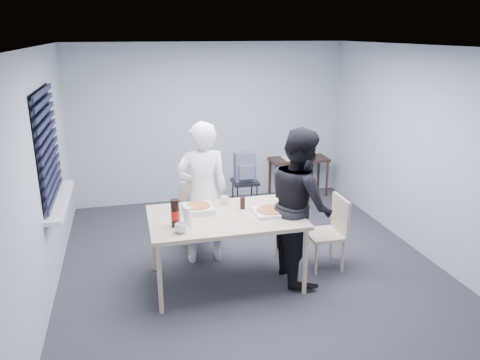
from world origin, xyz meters
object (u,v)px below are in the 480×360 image
object	(u,v)px
chair_far	(198,211)
chair_right	(332,227)
soda_bottle	(175,214)
mug_a	(181,228)
backpack	(245,167)
stool	(245,187)
person_white	(202,193)
mug_b	(225,200)
dining_table	(225,220)
person_black	(300,205)
side_table	(299,162)

from	to	relation	value
chair_far	chair_right	bearing A→B (deg)	-32.36
soda_bottle	mug_a	bearing A→B (deg)	-79.27
chair_right	backpack	bearing A→B (deg)	106.60
chair_right	stool	world-z (taller)	chair_right
chair_far	person_white	xyz separation A→B (m)	(0.00, -0.38, 0.37)
mug_b	chair_right	bearing A→B (deg)	-13.82
chair_far	soda_bottle	world-z (taller)	soda_bottle
dining_table	stool	size ratio (longest dim) A/B	3.09
stool	person_black	bearing A→B (deg)	-86.84
dining_table	side_table	bearing A→B (deg)	54.46
dining_table	backpack	xyz separation A→B (m)	(0.74, 1.98, 0.00)
person_black	mug_a	distance (m)	1.41
backpack	soda_bottle	world-z (taller)	soda_bottle
chair_far	side_table	xyz separation A→B (m)	(2.02, 1.63, 0.08)
soda_bottle	person_black	bearing A→B (deg)	4.28
chair_far	side_table	world-z (taller)	chair_far
side_table	soda_bottle	xyz separation A→B (m)	(-2.43, -2.78, 0.37)
backpack	dining_table	bearing A→B (deg)	-122.50
chair_right	side_table	world-z (taller)	chair_right
side_table	mug_a	size ratio (longest dim) A/B	8.14
backpack	chair_far	bearing A→B (deg)	-143.81
chair_far	stool	size ratio (longest dim) A/B	1.64
person_white	backpack	world-z (taller)	person_white
chair_right	mug_b	xyz separation A→B (m)	(-1.24, 0.31, 0.35)
soda_bottle	backpack	bearing A→B (deg)	58.72
backpack	mug_b	size ratio (longest dim) A/B	4.50
person_black	side_table	xyz separation A→B (m)	(1.01, 2.67, -0.30)
person_white	person_black	world-z (taller)	same
dining_table	chair_far	size ratio (longest dim) A/B	1.88
chair_far	person_black	size ratio (longest dim) A/B	0.50
dining_table	chair_far	bearing A→B (deg)	99.02
person_black	soda_bottle	world-z (taller)	person_black
chair_right	dining_table	bearing A→B (deg)	-177.99
chair_far	side_table	distance (m)	2.60
dining_table	mug_a	size ratio (longest dim) A/B	13.62
chair_far	backpack	bearing A→B (deg)	48.19
soda_bottle	mug_b	bearing A→B (deg)	39.41
chair_far	backpack	world-z (taller)	backpack
person_black	mug_b	size ratio (longest dim) A/B	17.70
person_white	side_table	xyz separation A→B (m)	(2.02, 2.02, -0.30)
stool	mug_a	distance (m)	2.69
backpack	person_white	bearing A→B (deg)	-134.84
chair_right	mug_b	distance (m)	1.33
side_table	soda_bottle	distance (m)	3.71
mug_b	side_table	bearing A→B (deg)	51.53
side_table	stool	distance (m)	1.30
chair_right	person_black	xyz separation A→B (m)	(-0.46, -0.11, 0.37)
mug_b	stool	bearing A→B (deg)	67.80
chair_right	side_table	size ratio (longest dim) A/B	0.89
soda_bottle	side_table	bearing A→B (deg)	48.85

